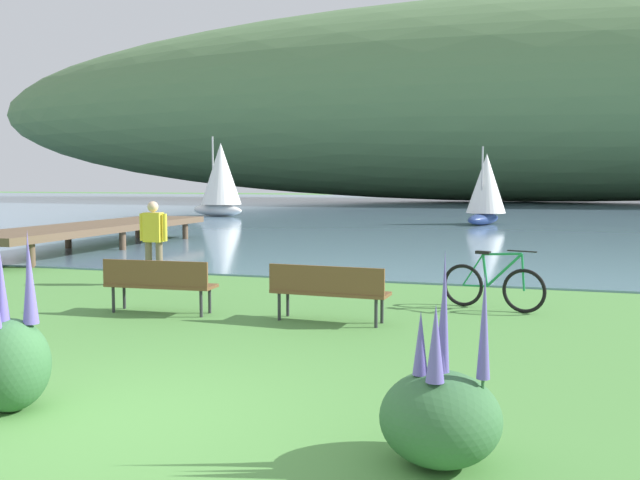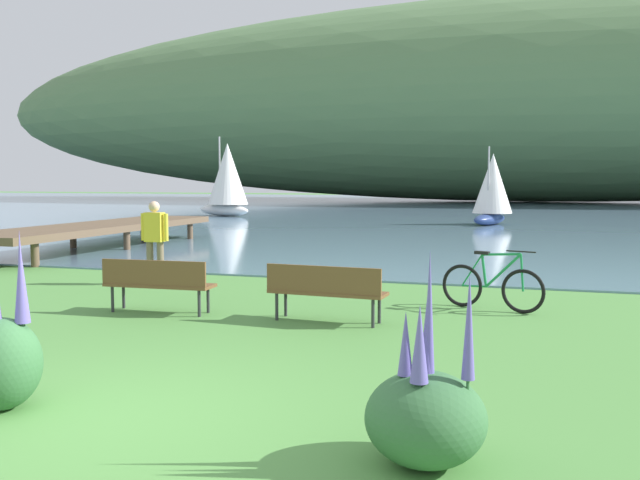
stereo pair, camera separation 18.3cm
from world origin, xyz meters
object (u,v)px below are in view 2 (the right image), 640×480
park_bench_further_along (326,288)px  person_at_shoreline (155,237)px  bicycle_leaning_near_bench (492,286)px  sailboat_mid_bay (227,179)px  sailboat_toward_hillside (492,188)px  park_bench_near_camera (157,281)px

park_bench_further_along → person_at_shoreline: person_at_shoreline is taller
park_bench_further_along → bicycle_leaning_near_bench: (2.33, 1.79, -0.12)m
sailboat_mid_bay → sailboat_toward_hillside: bearing=-12.0°
park_bench_further_along → sailboat_mid_bay: 30.20m
sailboat_toward_hillside → bicycle_leaning_near_bench: bearing=-86.8°
person_at_shoreline → sailboat_toward_hillside: size_ratio=0.47×
bicycle_leaning_near_bench → person_at_shoreline: (-6.78, 0.82, 0.58)m
park_bench_near_camera → park_bench_further_along: (2.79, 0.11, 0.00)m
park_bench_further_along → sailboat_mid_bay: bearing=117.8°
park_bench_further_along → person_at_shoreline: (-4.45, 2.61, 0.46)m
park_bench_near_camera → sailboat_mid_bay: sailboat_mid_bay is taller
bicycle_leaning_near_bench → park_bench_near_camera: bearing=-159.7°
sailboat_mid_bay → park_bench_near_camera: bearing=-67.2°
person_at_shoreline → park_bench_further_along: bearing=-30.3°
park_bench_near_camera → sailboat_mid_bay: size_ratio=0.39×
bicycle_leaning_near_bench → sailboat_toward_hillside: bearing=93.2°
sailboat_mid_bay → park_bench_further_along: bearing=-62.2°
park_bench_near_camera → sailboat_toward_hillside: (3.91, 23.56, 1.24)m
park_bench_near_camera → sailboat_mid_bay: bearing=112.8°
sailboat_toward_hillside → park_bench_near_camera: bearing=-99.4°
person_at_shoreline → sailboat_mid_bay: 25.95m
park_bench_near_camera → person_at_shoreline: bearing=121.5°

